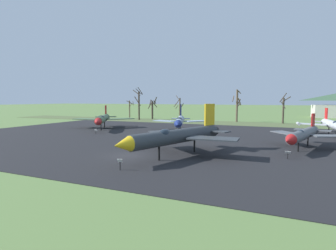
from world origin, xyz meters
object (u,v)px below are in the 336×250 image
Objects in this scene: info_placard_front_left at (288,154)px; jet_fighter_rear_center at (177,136)px; jet_fighter_rear_left at (333,125)px; info_placard_rear_center at (120,164)px; info_placard_rear_right at (177,133)px; info_placard_front_right at (96,131)px; jet_fighter_rear_right at (180,121)px; jet_fighter_front_right at (102,119)px; jet_fighter_front_left at (303,134)px.

jet_fighter_rear_center is (-11.06, -3.27, 1.72)m from info_placard_front_left.
jet_fighter_rear_left is at bearing 55.00° from jet_fighter_rear_center.
info_placard_rear_right is at bearing 98.62° from info_placard_rear_center.
info_placard_rear_center is at bearing -46.96° from info_placard_front_right.
info_placard_front_right is at bearing -143.96° from jet_fighter_rear_right.
jet_fighter_rear_center is 22.54m from jet_fighter_rear_right.
jet_fighter_rear_center is at bearing -69.50° from jet_fighter_rear_right.
info_placard_rear_center is at bearing -50.23° from jet_fighter_front_right.
info_placard_front_right is at bearing -159.99° from jet_fighter_rear_left.
jet_fighter_front_left is 0.93× the size of jet_fighter_rear_right.
info_placard_rear_center is 22.34m from info_placard_rear_right.
info_placard_front_left is 0.06× the size of jet_fighter_rear_center.
jet_fighter_front_left is at bearing -13.52° from info_placard_rear_right.
info_placard_front_left is 0.06× the size of jet_fighter_front_right.
jet_fighter_rear_center reaches higher than jet_fighter_front_left.
jet_fighter_rear_center is 31.78m from jet_fighter_rear_left.
jet_fighter_front_right is at bearing 156.34° from info_placard_front_left.
jet_fighter_front_left is 16.36m from jet_fighter_rear_center.
info_placard_rear_center is (18.10, -19.38, 0.07)m from info_placard_front_right.
jet_fighter_rear_right is (-7.89, 21.11, -0.18)m from jet_fighter_rear_center.
info_placard_rear_center is (-13.48, -10.73, 0.07)m from info_placard_front_left.
jet_fighter_front_left is at bearing 49.19° from info_placard_rear_center.
jet_fighter_front_right is at bearing 129.77° from info_placard_rear_center.
info_placard_rear_center is 0.08× the size of jet_fighter_rear_left.
jet_fighter_rear_right reaches higher than jet_fighter_front_right.
info_placard_rear_center reaches higher than info_placard_front_right.
info_placard_rear_center is (21.80, -26.19, -1.54)m from jet_fighter_front_right.
info_placard_front_left is 0.84× the size of info_placard_rear_center.
jet_fighter_rear_left is at bearing 58.35° from info_placard_rear_center.
jet_fighter_front_left is at bearing -108.87° from jet_fighter_rear_left.
info_placard_rear_right is (-18.57, 4.46, -1.27)m from jet_fighter_front_left.
info_placard_front_left is at bearing 16.49° from jet_fighter_rear_center.
jet_fighter_front_right reaches higher than info_placard_front_left.
jet_fighter_rear_center is 1.06× the size of jet_fighter_rear_right.
jet_fighter_rear_center is at bearing -163.51° from info_placard_front_left.
jet_fighter_rear_center is at bearing 72.04° from info_placard_rear_center.
jet_fighter_rear_center is 15.82m from info_placard_rear_right.
jet_fighter_rear_left is 26.60m from info_placard_rear_right.
jet_fighter_front_right is 16.66× the size of info_placard_front_right.
jet_fighter_front_right is 34.11m from info_placard_rear_center.
jet_fighter_rear_right is (-18.95, 17.84, 1.54)m from info_placard_front_left.
jet_fighter_rear_center is (24.21, -18.73, 0.11)m from jet_fighter_front_right.
info_placard_rear_right is at bearing 145.98° from info_placard_front_left.
jet_fighter_front_right is at bearing 167.48° from info_placard_rear_right.
jet_fighter_front_left is at bearing -3.02° from info_placard_front_right.
info_placard_front_left is 26.07m from jet_fighter_rear_right.
info_placard_front_left is 0.06× the size of jet_fighter_rear_right.
jet_fighter_front_left is 23.32m from info_placard_rear_center.
info_placard_rear_center is 0.07× the size of jet_fighter_rear_right.
jet_fighter_front_right is 30.61m from jet_fighter_rear_center.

